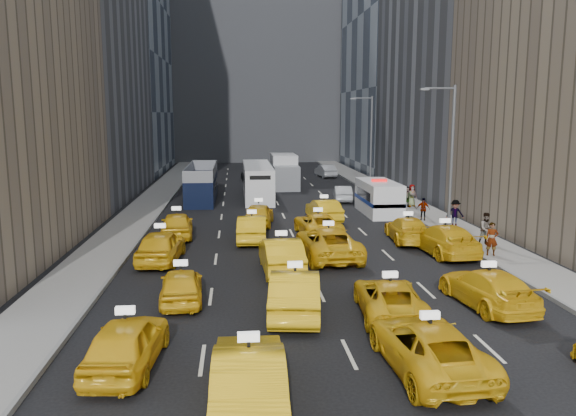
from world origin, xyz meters
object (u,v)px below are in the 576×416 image
(taxi_1, at_px, (249,377))
(city_bus, at_px, (257,181))
(double_decker, at_px, (202,183))
(box_truck, at_px, (284,171))
(taxi_0, at_px, (127,343))
(nypd_van, at_px, (379,198))
(pedestrian_0, at_px, (492,239))
(taxi_2, at_px, (429,346))

(taxi_1, height_order, city_bus, city_bus)
(double_decker, relative_size, box_truck, 1.46)
(taxi_0, distance_m, nypd_van, 28.18)
(city_bus, bearing_deg, taxi_0, -104.95)
(double_decker, xyz_separation_m, city_bus, (4.83, 0.97, -0.02))
(taxi_1, xyz_separation_m, city_bus, (1.63, 36.25, 0.62))
(taxi_1, distance_m, nypd_van, 29.10)
(box_truck, xyz_separation_m, pedestrian_0, (8.15, -29.34, -0.61))
(taxi_1, relative_size, box_truck, 0.70)
(double_decker, height_order, box_truck, box_truck)
(taxi_0, distance_m, taxi_2, 8.75)
(taxi_1, bearing_deg, box_truck, -95.09)
(double_decker, relative_size, city_bus, 0.91)
(pedestrian_0, bearing_deg, box_truck, 122.39)
(taxi_0, xyz_separation_m, city_bus, (5.12, 33.62, 0.69))
(double_decker, distance_m, box_truck, 11.10)
(nypd_van, distance_m, pedestrian_0, 13.63)
(taxi_2, distance_m, pedestrian_0, 14.33)
(taxi_0, xyz_separation_m, taxi_1, (3.49, -2.63, 0.07))
(city_bus, distance_m, box_truck, 7.53)
(nypd_van, xyz_separation_m, pedestrian_0, (2.49, -13.40, -0.16))
(taxi_2, height_order, city_bus, city_bus)
(taxi_2, xyz_separation_m, box_truck, (-0.58, 41.51, 0.89))
(taxi_0, distance_m, taxi_1, 4.37)
(nypd_van, relative_size, double_decker, 0.59)
(taxi_0, bearing_deg, box_truck, -96.27)
(taxi_1, height_order, taxi_2, taxi_1)
(taxi_0, relative_size, taxi_2, 0.86)
(taxi_0, height_order, nypd_van, nypd_van)
(pedestrian_0, bearing_deg, double_decker, 143.51)
(city_bus, xyz_separation_m, pedestrian_0, (11.14, -22.43, -0.44))
(taxi_1, distance_m, box_truck, 43.41)
(nypd_van, height_order, double_decker, double_decker)
(taxi_0, bearing_deg, taxi_2, 178.60)
(nypd_van, bearing_deg, double_decker, 152.44)
(taxi_1, xyz_separation_m, double_decker, (-3.20, 35.28, 0.64))
(pedestrian_0, bearing_deg, taxi_2, -105.00)
(nypd_van, bearing_deg, taxi_1, -107.36)
(taxi_1, distance_m, double_decker, 35.43)
(taxi_0, distance_m, double_decker, 32.66)
(taxi_0, height_order, double_decker, double_decker)
(city_bus, bearing_deg, taxi_1, -98.86)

